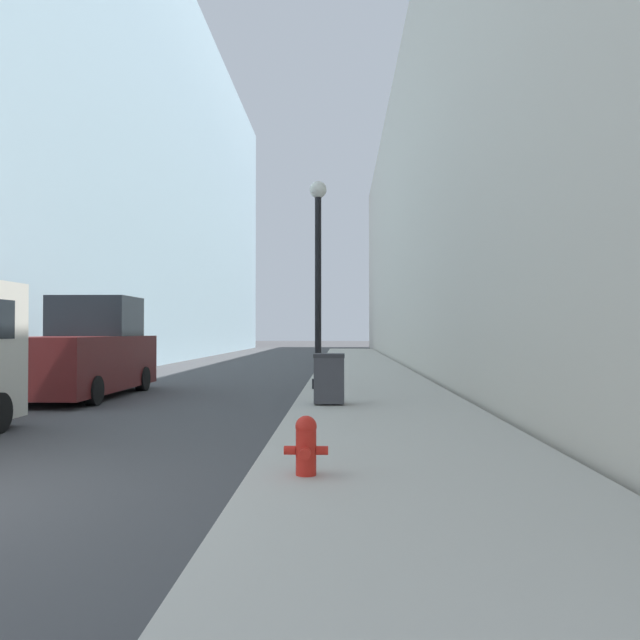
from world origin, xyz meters
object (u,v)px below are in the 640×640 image
at_px(fire_hydrant, 306,444).
at_px(pickup_truck, 84,355).
at_px(trash_bin, 329,378).
at_px(lamppost, 318,266).

bearing_deg(fire_hydrant, pickup_truck, 124.29).
height_order(fire_hydrant, trash_bin, trash_bin).
distance_m(fire_hydrant, pickup_truck, 10.60).
distance_m(fire_hydrant, lamppost, 9.95).
bearing_deg(trash_bin, fire_hydrant, -91.09).
xyz_separation_m(trash_bin, pickup_truck, (-6.08, 2.59, 0.37)).
bearing_deg(fire_hydrant, trash_bin, 88.91).
relative_size(trash_bin, lamppost, 0.19).
relative_size(trash_bin, pickup_truck, 0.19).
distance_m(fire_hydrant, trash_bin, 6.16).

